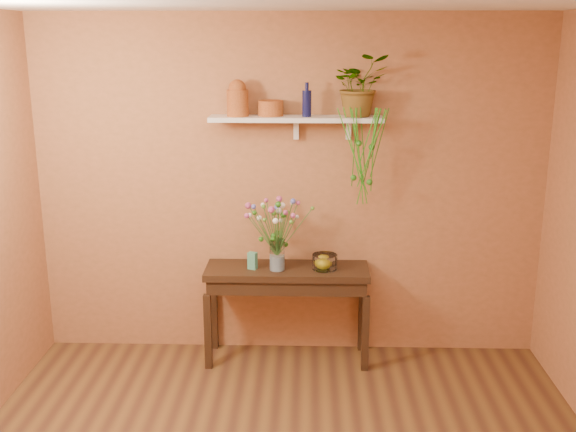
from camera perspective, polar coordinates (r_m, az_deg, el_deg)
room at (r=3.46m, az=-0.77°, el=-5.04°), size 4.04×4.04×2.70m
sideboard at (r=5.36m, az=-0.08°, el=-5.48°), size 1.27×0.41×0.77m
wall_shelf at (r=5.16m, az=0.79°, el=8.09°), size 1.30×0.24×0.19m
terracotta_jug at (r=5.16m, az=-4.24°, el=9.75°), size 0.19×0.19×0.27m
terracotta_pot at (r=5.18m, az=-1.45°, el=9.00°), size 0.24×0.24×0.12m
blue_bottle at (r=5.12m, az=1.58°, el=9.44°), size 0.07×0.07×0.25m
spider_plant at (r=5.17m, az=6.02°, el=10.82°), size 0.49×0.45×0.46m
plant_fronds at (r=5.08m, az=6.38°, el=5.12°), size 0.38×0.29×0.75m
glass_vase at (r=5.25m, az=-0.91°, el=-3.45°), size 0.12×0.12×0.24m
bouquet at (r=5.16m, az=-1.10°, el=-0.14°), size 0.54×0.34×0.46m
glass_bowl at (r=5.29m, az=3.08°, el=-3.89°), size 0.19×0.19×0.12m
lemon at (r=5.30m, az=2.99°, el=-3.92°), size 0.09×0.09×0.09m
carton at (r=5.29m, az=-2.99°, el=-3.75°), size 0.08×0.07×0.13m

